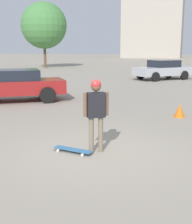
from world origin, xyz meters
The scene contains 8 objects.
ground_plane centered at (0.00, 0.00, 0.00)m, with size 220.00×220.00×0.00m, color gray.
person centered at (0.00, 0.00, 1.08)m, with size 0.53×0.38×1.71m.
skateboard centered at (0.51, 0.20, 0.07)m, with size 1.01×0.42×0.08m.
car_parked_near centered at (5.61, -5.70, 0.77)m, with size 4.74×3.99×1.45m.
car_parked_far centered at (0.05, -17.84, 0.78)m, with size 4.47×4.43×1.49m.
building_block_distant centered at (7.45, -74.01, 12.35)m, with size 13.79×13.96×24.70m.
tree_distant centered at (15.29, -28.68, 5.04)m, with size 5.54×5.54×7.82m.
traffic_cone centered at (-1.73, -4.48, 0.23)m, with size 0.39×0.39×0.46m.
Camera 1 is at (-2.04, 6.72, 2.42)m, focal length 50.00 mm.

